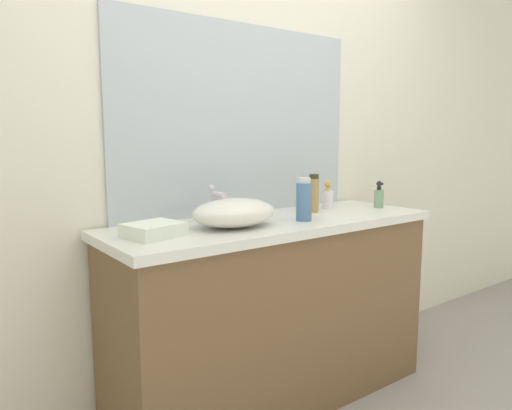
{
  "coord_description": "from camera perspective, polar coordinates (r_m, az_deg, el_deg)",
  "views": [
    {
      "loc": [
        -1.38,
        -1.26,
        1.25
      ],
      "look_at": [
        -0.14,
        0.4,
        0.95
      ],
      "focal_mm": 33.83,
      "sensor_mm": 36.0,
      "label": 1
    }
  ],
  "objects": [
    {
      "name": "folded_hand_towel",
      "position": [
        1.86,
        -12.03,
        -2.91
      ],
      "size": [
        0.23,
        0.21,
        0.05
      ],
      "primitive_type": "cube",
      "rotation": [
        0.0,
        0.0,
        0.22
      ],
      "color": "white",
      "rests_on": "vanity_counter"
    },
    {
      "name": "faucet",
      "position": [
        2.14,
        -4.91,
        0.52
      ],
      "size": [
        0.03,
        0.12,
        0.16
      ],
      "color": "silver",
      "rests_on": "vanity_counter"
    },
    {
      "name": "perfume_bottle",
      "position": [
        2.42,
        6.85,
        1.36
      ],
      "size": [
        0.05,
        0.05,
        0.19
      ],
      "color": "#AF8747",
      "rests_on": "vanity_counter"
    },
    {
      "name": "sink_basin",
      "position": [
        2.01,
        -2.57,
        -0.92
      ],
      "size": [
        0.37,
        0.27,
        0.12
      ],
      "primitive_type": "ellipsoid",
      "color": "silver",
      "rests_on": "vanity_counter"
    },
    {
      "name": "spray_can",
      "position": [
        2.64,
        14.32,
        0.94
      ],
      "size": [
        0.05,
        0.05,
        0.14
      ],
      "color": "gray",
      "rests_on": "vanity_counter"
    },
    {
      "name": "bathroom_wall_rear",
      "position": [
        2.42,
        -1.99,
        9.34
      ],
      "size": [
        6.0,
        0.06,
        2.6
      ],
      "primitive_type": "cube",
      "color": "silver",
      "rests_on": "ground"
    },
    {
      "name": "lotion_bottle",
      "position": [
        2.17,
        5.7,
        0.58
      ],
      "size": [
        0.07,
        0.07,
        0.19
      ],
      "color": "teal",
      "rests_on": "vanity_counter"
    },
    {
      "name": "soap_dispenser",
      "position": [
        2.54,
        8.45,
        0.89
      ],
      "size": [
        0.06,
        0.06,
        0.15
      ],
      "color": "white",
      "rests_on": "vanity_counter"
    },
    {
      "name": "wall_mirror_panel",
      "position": [
        2.38,
        -1.82,
        10.03
      ],
      "size": [
        1.35,
        0.01,
        0.91
      ],
      "primitive_type": "cube",
      "color": "#B2BCC6",
      "rests_on": "vanity_counter"
    },
    {
      "name": "vanity_counter",
      "position": [
        2.31,
        2.22,
        -12.41
      ],
      "size": [
        1.58,
        0.54,
        0.87
      ],
      "color": "brown",
      "rests_on": "ground"
    }
  ]
}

